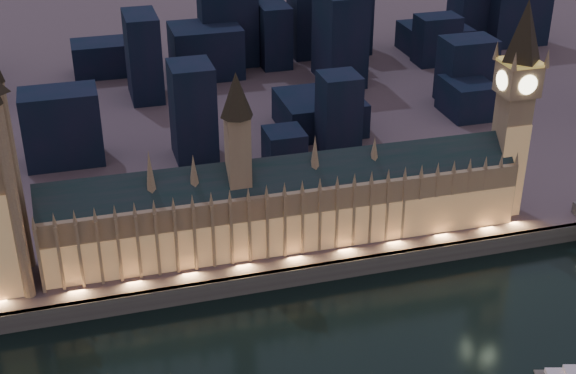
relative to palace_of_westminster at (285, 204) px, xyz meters
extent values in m
plane|color=black|center=(-5.49, -61.74, -26.37)|extent=(2000.00, 2000.00, 0.00)
cube|color=#464040|center=(-5.49, -20.74, -22.37)|extent=(2000.00, 2.50, 8.00)
cube|color=#8C6C51|center=(0.91, 0.26, -4.37)|extent=(200.25, 22.72, 28.00)
cube|color=tan|center=(0.91, -9.99, -9.37)|extent=(200.00, 0.50, 18.00)
cube|color=black|center=(0.91, 0.26, 12.63)|extent=(200.20, 18.99, 16.26)
cube|color=#8C6C51|center=(-19.09, 0.26, 25.63)|extent=(9.00, 9.00, 32.00)
cone|color=black|center=(-19.09, 0.26, 50.63)|extent=(13.00, 13.00, 18.00)
cube|color=#8C6C51|center=(-99.09, -10.34, -4.37)|extent=(1.20, 1.20, 28.00)
cone|color=#8C6C51|center=(-99.09, -9.74, 12.63)|extent=(2.00, 2.00, 6.00)
cube|color=#8C6C51|center=(-91.69, -10.34, -4.37)|extent=(1.20, 1.20, 28.00)
cone|color=#8C6C51|center=(-91.69, -9.74, 12.63)|extent=(2.00, 2.00, 6.00)
cube|color=#8C6C51|center=(-84.28, -10.34, -4.37)|extent=(1.20, 1.20, 28.00)
cone|color=#8C6C51|center=(-84.28, -9.74, 12.63)|extent=(2.00, 2.00, 6.00)
cube|color=#8C6C51|center=(-76.87, -10.34, -4.37)|extent=(1.20, 1.20, 28.00)
cone|color=#8C6C51|center=(-76.87, -9.74, 12.63)|extent=(2.00, 2.00, 6.00)
cube|color=#8C6C51|center=(-69.46, -10.34, -4.37)|extent=(1.20, 1.20, 28.00)
cone|color=#8C6C51|center=(-69.46, -9.74, 12.63)|extent=(2.00, 2.00, 6.00)
cube|color=#8C6C51|center=(-62.06, -10.34, -4.37)|extent=(1.20, 1.20, 28.00)
cone|color=#8C6C51|center=(-62.06, -9.74, 12.63)|extent=(2.00, 2.00, 6.00)
cube|color=#8C6C51|center=(-54.65, -10.34, -4.37)|extent=(1.20, 1.20, 28.00)
cone|color=#8C6C51|center=(-54.65, -9.74, 12.63)|extent=(2.00, 2.00, 6.00)
cube|color=#8C6C51|center=(-47.24, -10.34, -4.37)|extent=(1.20, 1.20, 28.00)
cone|color=#8C6C51|center=(-47.24, -9.74, 12.63)|extent=(2.00, 2.00, 6.00)
cube|color=#8C6C51|center=(-39.83, -10.34, -4.37)|extent=(1.20, 1.20, 28.00)
cone|color=#8C6C51|center=(-39.83, -9.74, 12.63)|extent=(2.00, 2.00, 6.00)
cube|color=#8C6C51|center=(-32.43, -10.34, -4.37)|extent=(1.20, 1.20, 28.00)
cone|color=#8C6C51|center=(-32.43, -9.74, 12.63)|extent=(2.00, 2.00, 6.00)
cube|color=#8C6C51|center=(-25.02, -10.34, -4.37)|extent=(1.20, 1.20, 28.00)
cone|color=#8C6C51|center=(-25.02, -9.74, 12.63)|extent=(2.00, 2.00, 6.00)
cube|color=#8C6C51|center=(-17.61, -10.34, -4.37)|extent=(1.20, 1.20, 28.00)
cone|color=#8C6C51|center=(-17.61, -9.74, 12.63)|extent=(2.00, 2.00, 6.00)
cube|color=#8C6C51|center=(-10.20, -10.34, -4.37)|extent=(1.20, 1.20, 28.00)
cone|color=#8C6C51|center=(-10.20, -9.74, 12.63)|extent=(2.00, 2.00, 6.00)
cube|color=#8C6C51|center=(-2.80, -10.34, -4.37)|extent=(1.20, 1.20, 28.00)
cone|color=#8C6C51|center=(-2.80, -9.74, 12.63)|extent=(2.00, 2.00, 6.00)
cube|color=#8C6C51|center=(4.61, -10.34, -4.37)|extent=(1.20, 1.20, 28.00)
cone|color=#8C6C51|center=(4.61, -9.74, 12.63)|extent=(2.00, 2.00, 6.00)
cube|color=#8C6C51|center=(12.02, -10.34, -4.37)|extent=(1.20, 1.20, 28.00)
cone|color=#8C6C51|center=(12.02, -9.74, 12.63)|extent=(2.00, 2.00, 6.00)
cube|color=#8C6C51|center=(19.43, -10.34, -4.37)|extent=(1.20, 1.20, 28.00)
cone|color=#8C6C51|center=(19.43, -9.74, 12.63)|extent=(2.00, 2.00, 6.00)
cube|color=#8C6C51|center=(26.83, -10.34, -4.37)|extent=(1.20, 1.20, 28.00)
cone|color=#8C6C51|center=(26.83, -9.74, 12.63)|extent=(2.00, 2.00, 6.00)
cube|color=#8C6C51|center=(34.24, -10.34, -4.37)|extent=(1.20, 1.20, 28.00)
cone|color=#8C6C51|center=(34.24, -9.74, 12.63)|extent=(2.00, 2.00, 6.00)
cube|color=#8C6C51|center=(41.65, -10.34, -4.37)|extent=(1.20, 1.20, 28.00)
cone|color=#8C6C51|center=(41.65, -9.74, 12.63)|extent=(2.00, 2.00, 6.00)
cube|color=#8C6C51|center=(49.06, -10.34, -4.37)|extent=(1.20, 1.20, 28.00)
cone|color=#8C6C51|center=(49.06, -9.74, 12.63)|extent=(2.00, 2.00, 6.00)
cube|color=#8C6C51|center=(56.46, -10.34, -4.37)|extent=(1.20, 1.20, 28.00)
cone|color=#8C6C51|center=(56.46, -9.74, 12.63)|extent=(2.00, 2.00, 6.00)
cube|color=#8C6C51|center=(63.87, -10.34, -4.37)|extent=(1.20, 1.20, 28.00)
cone|color=#8C6C51|center=(63.87, -9.74, 12.63)|extent=(2.00, 2.00, 6.00)
cube|color=#8C6C51|center=(71.28, -10.34, -4.37)|extent=(1.20, 1.20, 28.00)
cone|color=#8C6C51|center=(71.28, -9.74, 12.63)|extent=(2.00, 2.00, 6.00)
cube|color=#8C6C51|center=(78.69, -10.34, -4.37)|extent=(1.20, 1.20, 28.00)
cone|color=#8C6C51|center=(78.69, -9.74, 12.63)|extent=(2.00, 2.00, 6.00)
cube|color=#8C6C51|center=(86.09, -10.34, -4.37)|extent=(1.20, 1.20, 28.00)
cone|color=#8C6C51|center=(86.09, -9.74, 12.63)|extent=(2.00, 2.00, 6.00)
cube|color=#8C6C51|center=(93.50, -10.34, -4.37)|extent=(1.20, 1.20, 28.00)
cone|color=#8C6C51|center=(93.50, -9.74, 12.63)|extent=(2.00, 2.00, 6.00)
cube|color=#8C6C51|center=(100.91, -10.34, -4.37)|extent=(1.20, 1.20, 28.00)
cone|color=#8C6C51|center=(100.91, -9.74, 12.63)|extent=(2.00, 2.00, 6.00)
cone|color=#8C6C51|center=(-54.09, 0.26, 22.63)|extent=(4.40, 4.40, 18.00)
cone|color=#8C6C51|center=(-37.09, 0.26, 20.63)|extent=(4.40, 4.40, 14.00)
cone|color=#8C6C51|center=(12.91, 0.26, 21.63)|extent=(4.40, 4.40, 16.00)
cone|color=#8C6C51|center=(38.91, 0.26, 19.63)|extent=(4.40, 4.40, 12.00)
cylinder|color=#8C6C51|center=(-104.49, -10.74, 20.93)|extent=(4.40, 4.40, 78.60)
cylinder|color=#8C6C51|center=(-104.49, 11.26, 20.93)|extent=(4.40, 4.40, 78.60)
cube|color=#8C6C51|center=(102.51, 0.26, 9.91)|extent=(12.05, 12.05, 56.57)
cube|color=tan|center=(102.51, -5.94, 3.63)|extent=(12.00, 0.50, 44.00)
cube|color=#8C6C51|center=(102.51, 0.26, 44.96)|extent=(15.00, 15.00, 13.53)
cube|color=#F2C64C|center=(102.51, 0.26, 52.32)|extent=(15.75, 15.75, 1.20)
cone|color=black|center=(102.51, 0.26, 65.92)|extent=(18.00, 18.00, 26.00)
cylinder|color=#FFF2BF|center=(102.51, -7.49, 44.96)|extent=(8.40, 0.50, 8.40)
cylinder|color=#FFF2BF|center=(102.51, 8.01, 44.96)|extent=(8.40, 0.50, 8.40)
cylinder|color=#FFF2BF|center=(94.76, 0.26, 44.96)|extent=(0.50, 8.40, 8.40)
cylinder|color=#FFF2BF|center=(110.26, 0.26, 44.96)|extent=(0.50, 8.40, 8.40)
cone|color=#8C6C51|center=(95.01, -7.24, 55.72)|extent=(2.60, 2.60, 8.00)
cone|color=#8C6C51|center=(95.01, 7.76, 55.72)|extent=(2.60, 2.60, 8.00)
cone|color=#8C6C51|center=(110.01, -7.24, 55.72)|extent=(2.60, 2.60, 8.00)
cone|color=#8C6C51|center=(110.01, 7.76, 55.72)|extent=(2.60, 2.60, 8.00)
cube|color=black|center=(19.12, 68.85, -8.02)|extent=(19.03, 19.80, 20.70)
cube|color=black|center=(237.11, 222.38, 12.55)|extent=(42.59, 22.95, 61.84)
cube|color=black|center=(51.37, 80.27, 3.05)|extent=(19.65, 20.18, 42.84)
cube|color=black|center=(55.18, 225.55, 2.40)|extent=(19.44, 30.73, 41.53)
cube|color=black|center=(25.96, 231.86, 6.14)|extent=(37.76, 19.44, 49.02)
cube|color=black|center=(-35.73, 187.81, 7.61)|extent=(18.99, 34.57, 51.96)
cube|color=black|center=(-21.73, 95.26, 6.75)|extent=(21.11, 25.14, 50.25)
cube|color=black|center=(-86.55, 106.93, 0.91)|extent=(38.19, 23.57, 38.57)
cube|color=black|center=(172.38, 221.23, -8.78)|extent=(43.78, 39.06, 19.19)
cube|color=black|center=(7.70, 218.04, -1.96)|extent=(44.53, 36.65, 32.82)
cube|color=black|center=(-56.53, 238.11, -7.51)|extent=(40.45, 27.15, 21.72)
cube|color=black|center=(87.74, 183.81, 10.38)|extent=(24.63, 41.01, 57.50)
cube|color=black|center=(51.84, 112.84, -8.92)|extent=(44.15, 42.43, 18.89)
cube|color=black|center=(148.27, 127.57, 1.31)|extent=(30.39, 22.61, 39.36)
cube|color=black|center=(162.33, 197.75, -1.85)|extent=(28.33, 19.81, 33.03)
cube|color=black|center=(140.01, 108.74, -8.19)|extent=(24.83, 31.49, 20.36)
cube|color=black|center=(117.62, 239.85, 7.76)|extent=(19.19, 29.53, 52.26)
cube|color=black|center=(84.68, 238.26, 15.96)|extent=(26.00, 26.00, 68.67)
cube|color=black|center=(207.99, 238.26, 11.72)|extent=(26.00, 26.00, 60.18)
camera|label=1|loc=(-78.53, -281.20, 160.79)|focal=50.00mm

